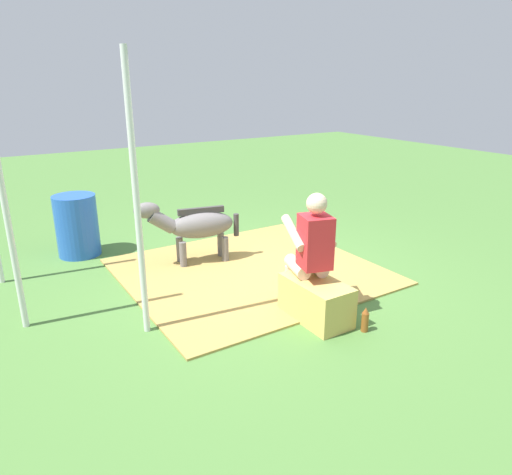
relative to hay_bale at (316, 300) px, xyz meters
The scene contains 9 objects.
ground_plane 1.20m from the hay_bale, ahead, with size 24.00×24.00×0.00m, color #4C7A38.
hay_patch 1.40m from the hay_bale, ahead, with size 2.78×2.97×0.02m, color #AD8C47.
hay_bale is the anchor object (origin of this frame).
person_seated 0.52m from the hay_bale, 11.14° to the right, with size 0.71×0.53×1.29m.
pony_standing 2.07m from the hay_bale, 10.26° to the left, with size 0.49×1.33×0.88m.
soda_bottle 0.52m from the hay_bale, 151.43° to the right, with size 0.07×0.07×0.25m.
water_barrel 3.55m from the hay_bale, 26.46° to the left, with size 0.56×0.56×0.84m, color blue.
tent_pole_left 1.98m from the hay_bale, 65.71° to the left, with size 0.06×0.06×2.57m, color silver.
tent_pole_mid 3.06m from the hay_bale, 60.64° to the left, with size 0.06×0.06×2.57m, color silver.
Camera 1 is at (-4.43, 2.85, 2.31)m, focal length 32.90 mm.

